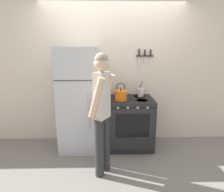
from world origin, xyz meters
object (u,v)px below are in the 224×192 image
(refrigerator, at_px, (79,100))
(tea_kettle, at_px, (121,93))
(stove_range, at_px, (130,122))
(utensil_jar, at_px, (141,92))
(person, at_px, (102,108))
(dutch_oven_pot, at_px, (121,95))

(refrigerator, distance_m, tea_kettle, 0.74)
(stove_range, height_order, utensil_jar, utensil_jar)
(tea_kettle, height_order, utensil_jar, utensil_jar)
(refrigerator, bearing_deg, utensil_jar, 8.06)
(refrigerator, xyz_separation_m, tea_kettle, (0.72, 0.15, 0.09))
(refrigerator, xyz_separation_m, utensil_jar, (1.08, 0.15, 0.09))
(tea_kettle, distance_m, person, 0.97)
(stove_range, bearing_deg, refrigerator, 179.57)
(refrigerator, height_order, tea_kettle, refrigerator)
(dutch_oven_pot, height_order, utensil_jar, utensil_jar)
(stove_range, distance_m, tea_kettle, 0.55)
(tea_kettle, xyz_separation_m, person, (-0.31, -0.92, -0.00))
(tea_kettle, xyz_separation_m, utensil_jar, (0.36, 0.01, 0.00))
(refrigerator, xyz_separation_m, stove_range, (0.89, -0.01, -0.42))
(refrigerator, distance_m, person, 0.89)
(utensil_jar, distance_m, person, 1.14)
(dutch_oven_pot, distance_m, utensil_jar, 0.45)
(tea_kettle, relative_size, person, 0.15)
(dutch_oven_pot, bearing_deg, person, -113.69)
(refrigerator, distance_m, dutch_oven_pot, 0.72)
(person, bearing_deg, utensil_jar, -5.03)
(stove_range, xyz_separation_m, dutch_oven_pot, (-0.18, -0.10, 0.52))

